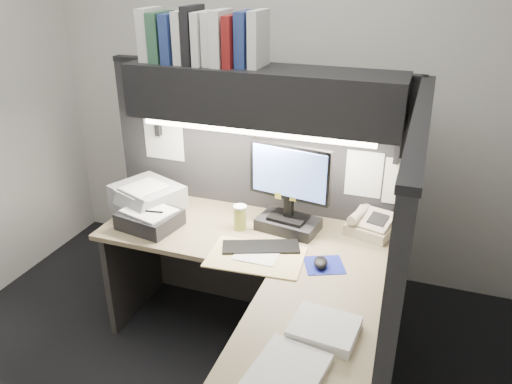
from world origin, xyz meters
The scene contains 20 objects.
wall_back centered at (0.00, 1.50, 1.35)m, with size 3.50×0.04×2.70m, color silver.
partition_back centered at (0.03, 0.93, 0.80)m, with size 1.90×0.06×1.60m, color black.
partition_right centered at (0.98, 0.18, 0.80)m, with size 0.06×1.50×1.60m, color black.
desk centered at (0.43, 0.00, 0.44)m, with size 1.70×1.53×0.73m.
overhead_shelf centered at (0.12, 0.75, 1.50)m, with size 1.55×0.34×0.30m, color black.
task_light_tube centered at (0.12, 0.61, 1.33)m, with size 0.04×0.04×1.32m, color white.
monitor centered at (0.32, 0.68, 0.94)m, with size 0.49×0.27×0.53m.
keyboard centered at (0.24, 0.41, 0.74)m, with size 0.42×0.14×0.02m, color black.
mousepad centered at (0.60, 0.37, 0.73)m, with size 0.20×0.18×0.00m, color navy.
mouse centered at (0.59, 0.35, 0.75)m, with size 0.07×0.11×0.04m, color black.
telephone centered at (0.78, 0.81, 0.78)m, with size 0.24×0.26×0.10m, color beige.
coffee_cup centered at (0.05, 0.59, 0.80)m, with size 0.07×0.07×0.14m, color #D0C653.
printer centered at (-0.60, 0.64, 0.81)m, with size 0.39×0.33×0.16m, color #9B9DA0.
notebook_stack centered at (-0.47, 0.44, 0.78)m, with size 0.33×0.27×0.10m, color black.
open_folder centered at (0.24, 0.32, 0.73)m, with size 0.50×0.33×0.01m, color #CEB974.
paper_stack_a centered at (0.72, -0.15, 0.76)m, with size 0.27×0.23×0.05m, color white.
paper_stack_b centered at (0.63, -0.44, 0.75)m, with size 0.26×0.32×0.03m, color white.
manila_stack centered at (0.64, -0.47, 0.74)m, with size 0.20×0.25×0.01m, color #CEB974.
binder_row centered at (-0.23, 0.75, 1.79)m, with size 0.71×0.26×0.31m.
pinned_papers centered at (0.42, 0.56, 1.05)m, with size 1.76×1.31×0.51m.
Camera 1 is at (1.00, -1.82, 2.16)m, focal length 35.00 mm.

